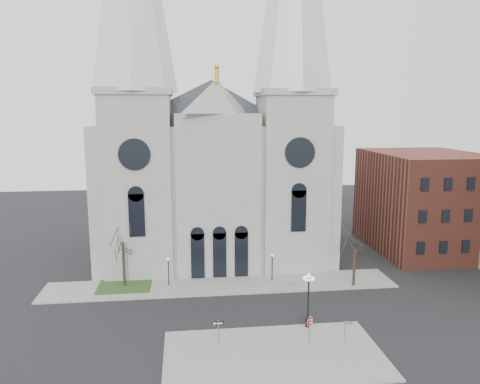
{
  "coord_description": "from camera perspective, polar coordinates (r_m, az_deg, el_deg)",
  "views": [
    {
      "loc": [
        -4.05,
        -39.9,
        19.91
      ],
      "look_at": [
        1.78,
        8.0,
        11.42
      ],
      "focal_mm": 35.0,
      "sensor_mm": 36.0,
      "label": 1
    }
  ],
  "objects": [
    {
      "name": "street_name_sign",
      "position": [
        42.96,
        12.76,
        -15.94
      ],
      "size": [
        0.61,
        0.22,
        1.95
      ],
      "rotation": [
        0.0,
        0.0,
        -0.28
      ],
      "color": "slate",
      "rests_on": "sidewalk_near"
    },
    {
      "name": "ped_lamp_right",
      "position": [
        55.25,
        3.95,
        -8.61
      ],
      "size": [
        0.32,
        0.32,
        3.26
      ],
      "color": "black",
      "rests_on": "sidewalk_far"
    },
    {
      "name": "ground",
      "position": [
        44.78,
        -1.07,
        -16.43
      ],
      "size": [
        160.0,
        160.0,
        0.0
      ],
      "primitive_type": "plane",
      "color": "black",
      "rests_on": "ground"
    },
    {
      "name": "stop_sign",
      "position": [
        41.94,
        8.49,
        -15.61
      ],
      "size": [
        0.84,
        0.29,
        2.43
      ],
      "rotation": [
        0.0,
        0.0,
        0.31
      ],
      "color": "slate",
      "rests_on": "sidewalk_near"
    },
    {
      "name": "grass_patch",
      "position": [
        55.99,
        -13.87,
        -11.06
      ],
      "size": [
        6.0,
        5.0,
        0.18
      ],
      "primitive_type": "cube",
      "color": "#263F1B",
      "rests_on": "ground"
    },
    {
      "name": "ped_lamp_left",
      "position": [
        54.36,
        -8.73,
        -9.02
      ],
      "size": [
        0.32,
        0.32,
        3.26
      ],
      "color": "black",
      "rests_on": "sidewalk_far"
    },
    {
      "name": "sidewalk_near",
      "position": [
        40.76,
        4.14,
        -19.18
      ],
      "size": [
        18.0,
        10.0,
        0.14
      ],
      "primitive_type": "cube",
      "color": "gray",
      "rests_on": "ground"
    },
    {
      "name": "tree_left",
      "position": [
        54.29,
        -14.11,
        -5.64
      ],
      "size": [
        3.2,
        3.2,
        7.5
      ],
      "color": "black",
      "rests_on": "ground"
    },
    {
      "name": "cathedral",
      "position": [
        62.9,
        -3.29,
        8.66
      ],
      "size": [
        33.0,
        26.66,
        54.0
      ],
      "color": "gray",
      "rests_on": "ground"
    },
    {
      "name": "tree_right",
      "position": [
        54.71,
        13.84,
        -6.72
      ],
      "size": [
        3.2,
        3.2,
        6.0
      ],
      "color": "black",
      "rests_on": "ground"
    },
    {
      "name": "globe_lamp",
      "position": [
        44.14,
        8.34,
        -12.11
      ],
      "size": [
        1.37,
        1.37,
        5.18
      ],
      "rotation": [
        0.0,
        0.0,
        -0.27
      ],
      "color": "black",
      "rests_on": "sidewalk_near"
    },
    {
      "name": "one_way_sign",
      "position": [
        41.49,
        -2.64,
        -16.22
      ],
      "size": [
        0.95,
        0.09,
        2.16
      ],
      "rotation": [
        0.0,
        0.0,
        -0.02
      ],
      "color": "slate",
      "rests_on": "sidewalk_near"
    },
    {
      "name": "sidewalk_far",
      "position": [
        54.78,
        -2.27,
        -11.27
      ],
      "size": [
        40.0,
        6.0,
        0.14
      ],
      "primitive_type": "cube",
      "color": "gray",
      "rests_on": "ground"
    },
    {
      "name": "bg_building_brick",
      "position": [
        71.82,
        21.5,
        -1.08
      ],
      "size": [
        14.0,
        18.0,
        14.0
      ],
      "primitive_type": "cube",
      "color": "brown",
      "rests_on": "ground"
    }
  ]
}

